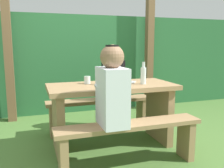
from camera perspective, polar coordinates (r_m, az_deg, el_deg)
name	(u,v)px	position (r m, az deg, el deg)	size (l,w,h in m)	color
ground_plane	(112,145)	(2.90, 0.00, -14.19)	(12.00, 12.00, 0.00)	#4B7233
hedge_backdrop	(79,63)	(4.57, -7.83, 5.01)	(6.40, 0.83, 1.64)	#296235
pergola_post_left	(8,47)	(3.90, -23.22, 7.99)	(0.12, 0.12, 2.23)	brown
pergola_post_right	(149,46)	(4.37, 8.74, 8.70)	(0.12, 0.12, 2.23)	brown
picnic_table	(112,104)	(2.74, 0.00, -4.78)	(1.40, 0.64, 0.72)	#9E7A51
bench_near	(130,136)	(2.33, 4.20, -11.98)	(1.40, 0.24, 0.44)	#9E7A51
bench_far	(100,108)	(3.27, -2.93, -5.64)	(1.40, 0.24, 0.44)	#9E7A51
person_white_shirt	(112,89)	(2.15, 0.01, -1.16)	(0.25, 0.35, 0.72)	silver
person_black_coat	(113,74)	(3.24, 0.22, 2.40)	(0.25, 0.35, 0.72)	black
drinking_glass	(87,80)	(2.75, -5.82, 0.96)	(0.07, 0.07, 0.09)	silver
bottle_left	(143,75)	(2.73, 7.35, 2.14)	(0.06, 0.06, 0.25)	silver
bottle_right	(105,76)	(2.66, -1.73, 1.78)	(0.06, 0.06, 0.22)	silver
cell_phone	(132,82)	(2.84, 4.76, 0.47)	(0.07, 0.14, 0.01)	silver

